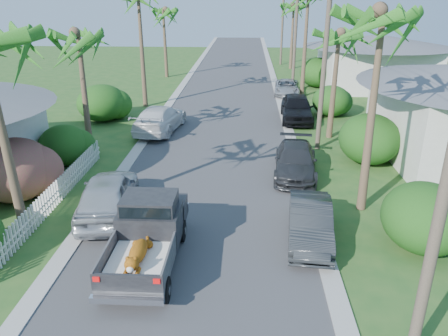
# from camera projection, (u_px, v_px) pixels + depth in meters

# --- Properties ---
(ground) EXTENTS (120.00, 120.00, 0.00)m
(ground) POSITION_uv_depth(u_px,v_px,m) (185.00, 297.00, 12.43)
(ground) COLOR #25531F
(ground) RESTS_ON ground
(road) EXTENTS (8.00, 100.00, 0.02)m
(road) POSITION_uv_depth(u_px,v_px,m) (227.00, 98.00, 35.56)
(road) COLOR #38383A
(road) RESTS_ON ground
(curb_left) EXTENTS (0.60, 100.00, 0.06)m
(curb_left) POSITION_uv_depth(u_px,v_px,m) (174.00, 97.00, 35.76)
(curb_left) COLOR #A5A39E
(curb_left) RESTS_ON ground
(curb_right) EXTENTS (0.60, 100.00, 0.06)m
(curb_right) POSITION_uv_depth(u_px,v_px,m) (279.00, 98.00, 35.34)
(curb_right) COLOR #A5A39E
(curb_right) RESTS_ON ground
(pickup_truck) EXTENTS (1.98, 5.12, 2.06)m
(pickup_truck) POSITION_uv_depth(u_px,v_px,m) (149.00, 229.00, 13.98)
(pickup_truck) COLOR black
(pickup_truck) RESTS_ON ground
(parked_car_rn) EXTENTS (1.81, 4.22, 1.35)m
(parked_car_rn) POSITION_uv_depth(u_px,v_px,m) (310.00, 223.00, 15.04)
(parked_car_rn) COLOR #2B2E30
(parked_car_rn) RESTS_ON ground
(parked_car_rm) EXTENTS (2.35, 4.88, 1.37)m
(parked_car_rm) POSITION_uv_depth(u_px,v_px,m) (295.00, 161.00, 20.49)
(parked_car_rm) COLOR #2B2C30
(parked_car_rm) RESTS_ON ground
(parked_car_rf) EXTENTS (2.22, 5.11, 1.72)m
(parked_car_rf) POSITION_uv_depth(u_px,v_px,m) (297.00, 108.00, 29.13)
(parked_car_rf) COLOR black
(parked_car_rf) RESTS_ON ground
(parked_car_rd) EXTENTS (2.34, 4.47, 1.20)m
(parked_car_rd) POSITION_uv_depth(u_px,v_px,m) (287.00, 87.00, 36.56)
(parked_car_rd) COLOR #A7A9AE
(parked_car_rd) RESTS_ON ground
(parked_car_ln) EXTENTS (2.59, 5.11, 1.67)m
(parked_car_ln) POSITION_uv_depth(u_px,v_px,m) (108.00, 195.00, 16.77)
(parked_car_ln) COLOR silver
(parked_car_ln) RESTS_ON ground
(parked_car_lf) EXTENTS (2.89, 5.70, 1.59)m
(parked_car_lf) POSITION_uv_depth(u_px,v_px,m) (160.00, 119.00, 26.88)
(parked_car_lf) COLOR silver
(parked_car_lf) RESTS_ON ground
(palm_l_b) EXTENTS (4.40, 4.40, 7.40)m
(palm_l_b) POSITION_uv_depth(u_px,v_px,m) (77.00, 34.00, 21.55)
(palm_l_b) COLOR brown
(palm_l_b) RESTS_ON ground
(palm_l_d) EXTENTS (4.40, 4.40, 7.70)m
(palm_l_d) POSITION_uv_depth(u_px,v_px,m) (163.00, 10.00, 41.78)
(palm_l_d) COLOR brown
(palm_l_d) RESTS_ON ground
(palm_r_a) EXTENTS (4.40, 4.40, 8.70)m
(palm_r_a) POSITION_uv_depth(u_px,v_px,m) (385.00, 12.00, 14.88)
(palm_r_a) COLOR brown
(palm_r_a) RESTS_ON ground
(palm_r_b) EXTENTS (4.40, 4.40, 7.20)m
(palm_r_b) POSITION_uv_depth(u_px,v_px,m) (339.00, 34.00, 23.75)
(palm_r_b) COLOR brown
(palm_r_b) RESTS_ON ground
(palm_r_d) EXTENTS (4.40, 4.40, 8.00)m
(palm_r_d) POSITION_uv_depth(u_px,v_px,m) (294.00, 5.00, 46.59)
(palm_r_d) COLOR brown
(palm_r_d) RESTS_ON ground
(shrub_l_b) EXTENTS (3.00, 3.30, 2.60)m
(shrub_l_b) POSITION_uv_depth(u_px,v_px,m) (15.00, 170.00, 17.87)
(shrub_l_b) COLOR #BD1B4A
(shrub_l_b) RESTS_ON ground
(shrub_l_c) EXTENTS (2.40, 2.64, 2.00)m
(shrub_l_c) POSITION_uv_depth(u_px,v_px,m) (64.00, 145.00, 21.66)
(shrub_l_c) COLOR #1A4513
(shrub_l_c) RESTS_ON ground
(shrub_l_d) EXTENTS (3.20, 3.52, 2.40)m
(shrub_l_d) POSITION_uv_depth(u_px,v_px,m) (102.00, 103.00, 29.02)
(shrub_l_d) COLOR #1A4513
(shrub_l_d) RESTS_ON ground
(shrub_r_a) EXTENTS (2.80, 3.08, 2.30)m
(shrub_r_a) POSITION_uv_depth(u_px,v_px,m) (425.00, 218.00, 14.40)
(shrub_r_a) COLOR #1A4513
(shrub_r_a) RESTS_ON ground
(shrub_r_b) EXTENTS (3.00, 3.30, 2.50)m
(shrub_r_b) POSITION_uv_depth(u_px,v_px,m) (369.00, 139.00, 21.76)
(shrub_r_b) COLOR #1A4513
(shrub_r_b) RESTS_ON ground
(shrub_r_c) EXTENTS (2.60, 2.86, 2.10)m
(shrub_r_c) POSITION_uv_depth(u_px,v_px,m) (331.00, 101.00, 30.17)
(shrub_r_c) COLOR #1A4513
(shrub_r_c) RESTS_ON ground
(shrub_r_d) EXTENTS (3.20, 3.52, 2.60)m
(shrub_r_d) POSITION_uv_depth(u_px,v_px,m) (318.00, 72.00, 39.31)
(shrub_r_d) COLOR #1A4513
(shrub_r_d) RESTS_ON ground
(picket_fence) EXTENTS (0.10, 11.00, 1.00)m
(picket_fence) POSITION_uv_depth(u_px,v_px,m) (56.00, 194.00, 17.62)
(picket_fence) COLOR white
(picket_fence) RESTS_ON ground
(house_right_far) EXTENTS (9.00, 8.00, 4.60)m
(house_right_far) POSITION_uv_depth(u_px,v_px,m) (375.00, 64.00, 38.76)
(house_right_far) COLOR silver
(house_right_far) RESTS_ON ground
(utility_pole_a) EXTENTS (1.60, 0.26, 9.00)m
(utility_pole_a) POSITION_uv_depth(u_px,v_px,m) (447.00, 182.00, 8.57)
(utility_pole_a) COLOR brown
(utility_pole_a) RESTS_ON ground
(utility_pole_b) EXTENTS (1.60, 0.26, 9.00)m
(utility_pole_b) POSITION_uv_depth(u_px,v_px,m) (324.00, 64.00, 22.45)
(utility_pole_b) COLOR brown
(utility_pole_b) RESTS_ON ground
(utility_pole_c) EXTENTS (1.60, 0.26, 9.00)m
(utility_pole_c) POSITION_uv_depth(u_px,v_px,m) (295.00, 36.00, 36.33)
(utility_pole_c) COLOR brown
(utility_pole_c) RESTS_ON ground
(utility_pole_d) EXTENTS (1.60, 0.26, 9.00)m
(utility_pole_d) POSITION_uv_depth(u_px,v_px,m) (282.00, 24.00, 50.21)
(utility_pole_d) COLOR brown
(utility_pole_d) RESTS_ON ground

